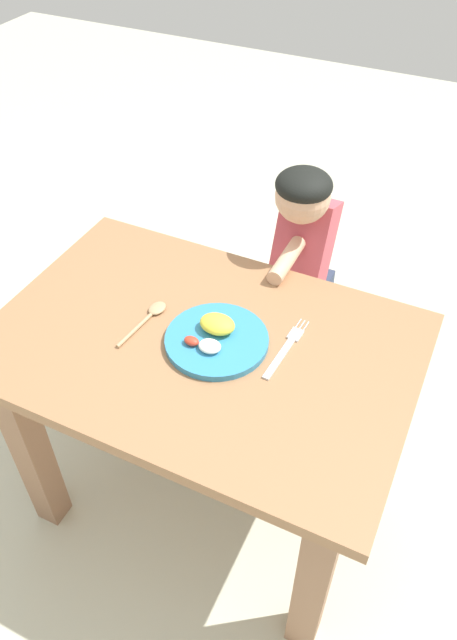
# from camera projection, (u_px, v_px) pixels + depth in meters

# --- Properties ---
(ground_plane) EXTENTS (8.00, 8.00, 0.00)m
(ground_plane) POSITION_uv_depth(u_px,v_px,m) (208.00, 497.00, 2.02)
(ground_plane) COLOR beige
(dining_table) EXTENTS (1.07, 0.72, 0.75)m
(dining_table) POSITION_uv_depth(u_px,v_px,m) (203.00, 385.00, 1.61)
(dining_table) COLOR #956944
(dining_table) RESTS_ON ground_plane
(plate) EXTENTS (0.26, 0.26, 0.06)m
(plate) POSITION_uv_depth(u_px,v_px,m) (216.00, 338.00, 1.48)
(plate) COLOR teal
(plate) RESTS_ON dining_table
(fork) EXTENTS (0.04, 0.23, 0.01)m
(fork) POSITION_uv_depth(u_px,v_px,m) (286.00, 349.00, 1.47)
(fork) COLOR silver
(fork) RESTS_ON dining_table
(spoon) EXTENTS (0.05, 0.19, 0.01)m
(spoon) POSITION_uv_depth(u_px,v_px,m) (150.00, 315.00, 1.56)
(spoon) COLOR tan
(spoon) RESTS_ON dining_table
(person) EXTENTS (0.17, 0.37, 1.01)m
(person) POSITION_uv_depth(u_px,v_px,m) (300.00, 288.00, 1.97)
(person) COLOR #313D58
(person) RESTS_ON ground_plane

